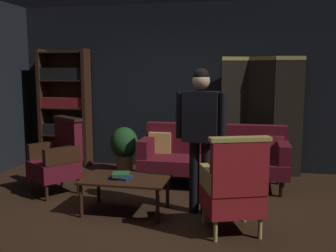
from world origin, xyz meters
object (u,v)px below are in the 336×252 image
(folding_screen, at_px, (261,114))
(coffee_table, at_px, (126,182))
(bookshelf, at_px, (65,105))
(book_green_cloth, at_px, (121,174))
(standing_figure, at_px, (201,127))
(potted_plant, at_px, (124,146))
(book_navy_cloth, at_px, (121,177))
(armchair_gilt_accent, at_px, (234,188))
(velvet_couch, at_px, (213,155))
(armchair_wing_left, at_px, (58,158))

(folding_screen, distance_m, coffee_table, 2.71)
(bookshelf, relative_size, book_green_cloth, 10.45)
(standing_figure, bearing_deg, potted_plant, 131.41)
(folding_screen, xyz_separation_m, book_navy_cloth, (-1.64, -2.14, -0.55))
(armchair_gilt_accent, xyz_separation_m, book_navy_cloth, (-1.31, 0.34, -0.06))
(coffee_table, relative_size, book_navy_cloth, 4.23)
(velvet_couch, relative_size, armchair_wing_left, 2.04)
(coffee_table, height_order, potted_plant, potted_plant)
(potted_plant, distance_m, book_green_cloth, 1.95)
(bookshelf, xyz_separation_m, armchair_gilt_accent, (3.06, -2.48, -0.59))
(armchair_wing_left, xyz_separation_m, book_navy_cloth, (1.10, -0.58, -0.06))
(book_green_cloth, bearing_deg, bookshelf, 129.10)
(coffee_table, height_order, standing_figure, standing_figure)
(armchair_gilt_accent, relative_size, potted_plant, 1.38)
(armchair_wing_left, bearing_deg, velvet_couch, 21.82)
(standing_figure, xyz_separation_m, book_navy_cloth, (-0.91, -0.19, -0.59))
(armchair_wing_left, bearing_deg, bookshelf, 112.41)
(standing_figure, bearing_deg, book_navy_cloth, -168.12)
(standing_figure, bearing_deg, book_green_cloth, -168.12)
(bookshelf, bearing_deg, standing_figure, -36.39)
(bookshelf, xyz_separation_m, book_navy_cloth, (1.74, -2.14, -0.64))
(velvet_couch, distance_m, book_green_cloth, 1.70)
(velvet_couch, height_order, armchair_gilt_accent, armchair_gilt_accent)
(folding_screen, bearing_deg, velvet_couch, -132.78)
(book_green_cloth, bearing_deg, armchair_wing_left, 152.19)
(coffee_table, relative_size, armchair_gilt_accent, 0.96)
(potted_plant, bearing_deg, book_navy_cloth, -73.01)
(armchair_gilt_accent, relative_size, book_green_cloth, 5.30)
(folding_screen, xyz_separation_m, velvet_couch, (-0.68, -0.73, -0.53))
(bookshelf, relative_size, standing_figure, 1.20)
(velvet_couch, height_order, book_green_cloth, velvet_couch)
(coffee_table, bearing_deg, folding_screen, 52.90)
(bookshelf, height_order, standing_figure, bookshelf)
(book_green_cloth, bearing_deg, armchair_gilt_accent, -14.40)
(coffee_table, distance_m, book_navy_cloth, 0.08)
(book_navy_cloth, relative_size, book_green_cloth, 1.21)
(book_green_cloth, bearing_deg, book_navy_cloth, 0.00)
(velvet_couch, relative_size, book_green_cloth, 10.81)
(coffee_table, height_order, book_navy_cloth, book_navy_cloth)
(bookshelf, height_order, book_green_cloth, bookshelf)
(armchair_gilt_accent, relative_size, armchair_wing_left, 1.00)
(armchair_gilt_accent, distance_m, book_navy_cloth, 1.36)
(velvet_couch, distance_m, standing_figure, 1.34)
(folding_screen, height_order, bookshelf, bookshelf)
(velvet_couch, distance_m, potted_plant, 1.60)
(armchair_wing_left, xyz_separation_m, potted_plant, (0.53, 1.29, -0.06))
(bookshelf, bearing_deg, velvet_couch, -15.38)
(folding_screen, relative_size, coffee_table, 1.90)
(potted_plant, relative_size, book_green_cloth, 3.83)
(folding_screen, distance_m, bookshelf, 3.38)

